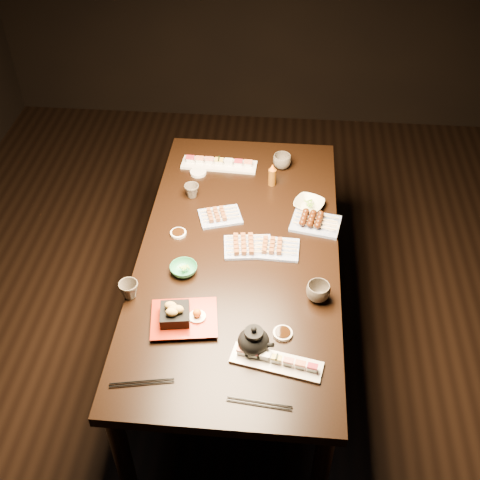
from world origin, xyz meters
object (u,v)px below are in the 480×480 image
at_px(sushi_platter_near, 277,360).
at_px(yakitori_plate_left, 220,214).
at_px(yakitori_plate_center, 248,244).
at_px(edamame_bowl_green, 184,269).
at_px(teacup_far_left, 192,191).
at_px(tempura_tray, 184,313).
at_px(teacup_mid_right, 318,292).
at_px(yakitori_plate_right, 276,246).
at_px(teacup_near_left, 129,290).
at_px(teapot, 254,339).
at_px(sushi_platter_far, 219,162).
at_px(teacup_far_right, 282,161).
at_px(dining_table, 239,306).
at_px(condiment_bottle, 272,175).
at_px(edamame_bowl_cream, 309,204).

xyz_separation_m(sushi_platter_near, yakitori_plate_left, (-0.31, 0.83, 0.00)).
distance_m(yakitori_plate_center, edamame_bowl_green, 0.32).
bearing_deg(teacup_far_left, tempura_tray, -83.83).
height_order(tempura_tray, teacup_mid_right, tempura_tray).
relative_size(edamame_bowl_green, tempura_tray, 0.45).
distance_m(yakitori_plate_right, teacup_far_left, 0.57).
bearing_deg(edamame_bowl_green, teacup_near_left, -141.98).
bearing_deg(teapot, teacup_mid_right, 68.05).
height_order(tempura_tray, teacup_near_left, tempura_tray).
bearing_deg(yakitori_plate_right, teacup_far_left, 142.59).
height_order(yakitori_plate_center, teapot, teapot).
distance_m(sushi_platter_far, tempura_tray, 1.08).
bearing_deg(tempura_tray, teacup_far_right, 63.78).
relative_size(dining_table, teacup_far_right, 18.72).
bearing_deg(dining_table, teacup_mid_right, -30.26).
bearing_deg(yakitori_plate_left, yakitori_plate_center, -71.48).
xyz_separation_m(teacup_far_left, teacup_far_right, (0.44, 0.29, 0.00)).
relative_size(teacup_far_left, teapot, 0.50).
height_order(dining_table, yakitori_plate_right, yakitori_plate_right).
bearing_deg(teacup_far_right, sushi_platter_far, -177.11).
xyz_separation_m(yakitori_plate_left, teacup_mid_right, (0.46, -0.48, 0.01)).
bearing_deg(condiment_bottle, tempura_tray, -108.04).
xyz_separation_m(teacup_far_right, condiment_bottle, (-0.05, -0.16, 0.02)).
height_order(yakitori_plate_right, tempura_tray, tempura_tray).
distance_m(yakitori_plate_center, teacup_far_left, 0.47).
bearing_deg(teacup_near_left, tempura_tray, -25.05).
bearing_deg(yakitori_plate_left, teacup_far_right, 40.05).
bearing_deg(teacup_mid_right, teapot, -131.12).
xyz_separation_m(yakitori_plate_center, teacup_near_left, (-0.47, -0.34, 0.01)).
height_order(yakitori_plate_center, yakitori_plate_left, yakitori_plate_center).
relative_size(dining_table, sushi_platter_far, 4.50).
bearing_deg(sushi_platter_near, teacup_far_right, 102.49).
bearing_deg(edamame_bowl_green, teapot, -49.46).
bearing_deg(edamame_bowl_green, yakitori_plate_right, 24.04).
bearing_deg(tempura_tray, teacup_near_left, 146.51).
height_order(yakitori_plate_center, teacup_far_right, teacup_far_right).
bearing_deg(yakitori_plate_center, teacup_far_right, 71.54).
bearing_deg(teacup_mid_right, teacup_near_left, -175.97).
distance_m(yakitori_plate_left, teacup_mid_right, 0.67).
bearing_deg(condiment_bottle, teacup_far_right, 73.75).
relative_size(sushi_platter_far, yakitori_plate_right, 1.94).
bearing_deg(teacup_far_left, sushi_platter_near, -64.70).
distance_m(yakitori_plate_right, yakitori_plate_left, 0.34).
relative_size(yakitori_plate_left, teacup_mid_right, 1.98).
xyz_separation_m(sushi_platter_far, yakitori_plate_center, (0.20, -0.63, 0.00)).
bearing_deg(teapot, edamame_bowl_cream, 95.78).
bearing_deg(teacup_far_right, teacup_mid_right, -78.92).
bearing_deg(sushi_platter_far, teacup_far_left, 71.42).
bearing_deg(teacup_mid_right, yakitori_plate_center, 138.19).
xyz_separation_m(yakitori_plate_left, teacup_far_left, (-0.16, 0.15, 0.01)).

